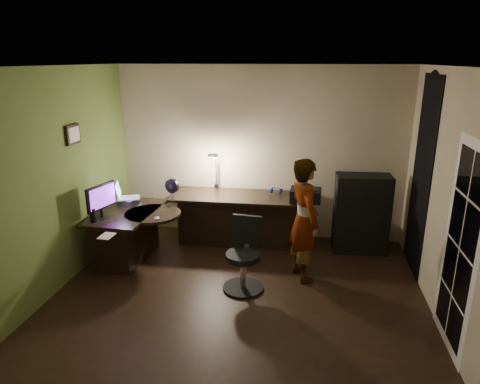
% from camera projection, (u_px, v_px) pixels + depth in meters
% --- Properties ---
extents(floor, '(4.50, 4.00, 0.01)m').
position_uv_depth(floor, '(238.00, 296.00, 5.24)').
color(floor, black).
rests_on(floor, ground).
extents(ceiling, '(4.50, 4.00, 0.01)m').
position_uv_depth(ceiling, '(238.00, 66.00, 4.43)').
color(ceiling, silver).
rests_on(ceiling, floor).
extents(wall_back, '(4.50, 0.01, 2.70)m').
position_uv_depth(wall_back, '(259.00, 153.00, 6.72)').
color(wall_back, tan).
rests_on(wall_back, floor).
extents(wall_front, '(4.50, 0.01, 2.70)m').
position_uv_depth(wall_front, '(189.00, 275.00, 2.95)').
color(wall_front, tan).
rests_on(wall_front, floor).
extents(wall_left, '(0.01, 4.00, 2.70)m').
position_uv_depth(wall_left, '(55.00, 181.00, 5.19)').
color(wall_left, tan).
rests_on(wall_left, floor).
extents(wall_right, '(0.01, 4.00, 2.70)m').
position_uv_depth(wall_right, '(450.00, 201.00, 4.48)').
color(wall_right, tan).
rests_on(wall_right, floor).
extents(green_wall_overlay, '(0.00, 4.00, 2.70)m').
position_uv_depth(green_wall_overlay, '(56.00, 182.00, 5.18)').
color(green_wall_overlay, '#52682B').
rests_on(green_wall_overlay, floor).
extents(arched_doorway, '(0.01, 0.90, 2.60)m').
position_uv_depth(arched_doorway, '(421.00, 177.00, 5.58)').
color(arched_doorway, black).
rests_on(arched_doorway, floor).
extents(french_door, '(0.02, 0.92, 2.10)m').
position_uv_depth(french_door, '(460.00, 249.00, 4.06)').
color(french_door, white).
rests_on(french_door, floor).
extents(framed_picture, '(0.04, 0.30, 0.25)m').
position_uv_depth(framed_picture, '(73.00, 134.00, 5.46)').
color(framed_picture, black).
rests_on(framed_picture, wall_left).
extents(desk_left, '(0.84, 1.30, 0.73)m').
position_uv_depth(desk_left, '(128.00, 235.00, 6.11)').
color(desk_left, black).
rests_on(desk_left, floor).
extents(desk_right, '(2.12, 0.79, 0.79)m').
position_uv_depth(desk_right, '(240.00, 220.00, 6.62)').
color(desk_right, black).
rests_on(desk_right, floor).
extents(cabinet, '(0.81, 0.44, 1.18)m').
position_uv_depth(cabinet, '(361.00, 214.00, 6.31)').
color(cabinet, black).
rests_on(cabinet, floor).
extents(laptop_stand, '(0.33, 0.31, 0.11)m').
position_uv_depth(laptop_stand, '(129.00, 202.00, 6.23)').
color(laptop_stand, silver).
rests_on(laptop_stand, desk_left).
extents(laptop, '(0.41, 0.40, 0.23)m').
position_uv_depth(laptop, '(128.00, 191.00, 6.18)').
color(laptop, silver).
rests_on(laptop, laptop_stand).
extents(monitor, '(0.24, 0.53, 0.34)m').
position_uv_depth(monitor, '(101.00, 206.00, 5.72)').
color(monitor, black).
rests_on(monitor, desk_left).
extents(mouse, '(0.07, 0.10, 0.04)m').
position_uv_depth(mouse, '(157.00, 218.00, 5.71)').
color(mouse, silver).
rests_on(mouse, desk_left).
extents(phone, '(0.07, 0.14, 0.01)m').
position_uv_depth(phone, '(124.00, 211.00, 6.05)').
color(phone, black).
rests_on(phone, desk_left).
extents(pen, '(0.09, 0.12, 0.01)m').
position_uv_depth(pen, '(172.00, 213.00, 5.95)').
color(pen, black).
rests_on(pen, desk_left).
extents(speaker, '(0.10, 0.10, 0.20)m').
position_uv_depth(speaker, '(93.00, 216.00, 5.58)').
color(speaker, black).
rests_on(speaker, desk_left).
extents(notepad, '(0.16, 0.22, 0.01)m').
position_uv_depth(notepad, '(107.00, 236.00, 5.18)').
color(notepad, silver).
rests_on(notepad, desk_left).
extents(desk_fan, '(0.24, 0.17, 0.33)m').
position_uv_depth(desk_fan, '(173.00, 190.00, 6.16)').
color(desk_fan, black).
rests_on(desk_fan, desk_right).
extents(headphones, '(0.20, 0.14, 0.09)m').
position_uv_depth(headphones, '(276.00, 190.00, 6.55)').
color(headphones, navy).
rests_on(headphones, desk_right).
extents(printer, '(0.45, 0.35, 0.19)m').
position_uv_depth(printer, '(306.00, 194.00, 6.17)').
color(printer, black).
rests_on(printer, desk_right).
extents(desk_lamp, '(0.19, 0.30, 0.62)m').
position_uv_depth(desk_lamp, '(216.00, 169.00, 6.73)').
color(desk_lamp, black).
rests_on(desk_lamp, desk_right).
extents(office_chair, '(0.56, 0.56, 0.91)m').
position_uv_depth(office_chair, '(243.00, 256.00, 5.25)').
color(office_chair, black).
rests_on(office_chair, floor).
extents(person, '(0.59, 0.68, 1.61)m').
position_uv_depth(person, '(304.00, 220.00, 5.45)').
color(person, '#D8A88C').
rests_on(person, floor).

